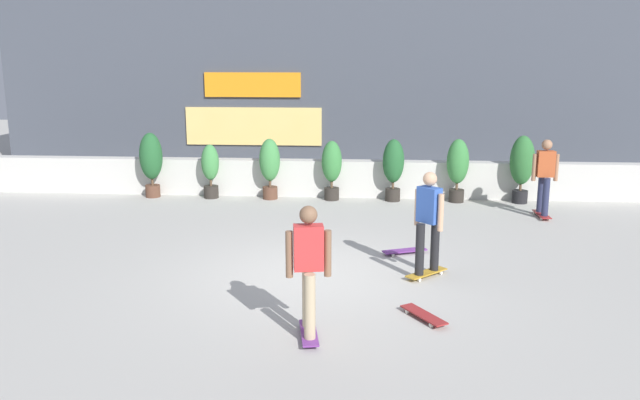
# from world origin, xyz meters

# --- Properties ---
(ground_plane) EXTENTS (48.00, 48.00, 0.00)m
(ground_plane) POSITION_xyz_m (0.00, 0.00, 0.00)
(ground_plane) COLOR #B2AFA8
(planter_wall) EXTENTS (18.00, 0.40, 0.90)m
(planter_wall) POSITION_xyz_m (0.00, 6.00, 0.45)
(planter_wall) COLOR beige
(planter_wall) RESTS_ON ground
(building_backdrop) EXTENTS (20.00, 2.08, 6.50)m
(building_backdrop) POSITION_xyz_m (-0.00, 10.00, 3.25)
(building_backdrop) COLOR #424751
(building_backdrop) RESTS_ON ground
(potted_plant_0) EXTENTS (0.56, 0.56, 1.60)m
(potted_plant_0) POSITION_xyz_m (-4.46, 5.55, 0.94)
(potted_plant_0) COLOR brown
(potted_plant_0) RESTS_ON ground
(potted_plant_1) EXTENTS (0.43, 0.43, 1.33)m
(potted_plant_1) POSITION_xyz_m (-2.99, 5.55, 0.74)
(potted_plant_1) COLOR #2D2823
(potted_plant_1) RESTS_ON ground
(potted_plant_2) EXTENTS (0.50, 0.50, 1.48)m
(potted_plant_2) POSITION_xyz_m (-1.53, 5.55, 0.86)
(potted_plant_2) COLOR brown
(potted_plant_2) RESTS_ON ground
(potted_plant_3) EXTENTS (0.48, 0.48, 1.44)m
(potted_plant_3) POSITION_xyz_m (-0.02, 5.55, 0.83)
(potted_plant_3) COLOR #2D2823
(potted_plant_3) RESTS_ON ground
(potted_plant_4) EXTENTS (0.51, 0.51, 1.50)m
(potted_plant_4) POSITION_xyz_m (1.46, 5.55, 0.87)
(potted_plant_4) COLOR #2D2823
(potted_plant_4) RESTS_ON ground
(potted_plant_5) EXTENTS (0.52, 0.52, 1.52)m
(potted_plant_5) POSITION_xyz_m (2.98, 5.55, 0.88)
(potted_plant_5) COLOR #2D2823
(potted_plant_5) RESTS_ON ground
(potted_plant_6) EXTENTS (0.57, 0.57, 1.61)m
(potted_plant_6) POSITION_xyz_m (4.47, 5.55, 0.95)
(potted_plant_6) COLOR black
(potted_plant_6) RESTS_ON ground
(skater_foreground) EXTENTS (0.55, 0.82, 1.70)m
(skater_foreground) POSITION_xyz_m (0.15, -2.36, 0.94)
(skater_foreground) COLOR #72338C
(skater_foreground) RESTS_ON ground
(skater_far_right) EXTENTS (0.56, 0.81, 1.70)m
(skater_far_right) POSITION_xyz_m (4.64, 4.16, 0.94)
(skater_far_right) COLOR maroon
(skater_far_right) RESTS_ON ground
(skater_by_wall_left) EXTENTS (0.71, 0.70, 1.70)m
(skater_by_wall_left) POSITION_xyz_m (1.81, 0.06, 0.94)
(skater_by_wall_left) COLOR #BF8C26
(skater_by_wall_left) RESTS_ON ground
(skateboard_near_camera) EXTENTS (0.82, 0.49, 0.08)m
(skateboard_near_camera) POSITION_xyz_m (1.53, 1.24, 0.06)
(skateboard_near_camera) COLOR #72338C
(skateboard_near_camera) RESTS_ON ground
(skateboard_aside) EXTENTS (0.60, 0.78, 0.08)m
(skateboard_aside) POSITION_xyz_m (1.63, -1.67, 0.06)
(skateboard_aside) COLOR maroon
(skateboard_aside) RESTS_ON ground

